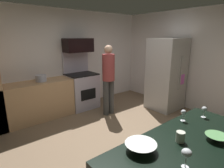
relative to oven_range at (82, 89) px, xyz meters
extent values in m
cube|color=#7E654D|center=(-0.29, -1.97, -0.52)|extent=(5.20, 4.80, 0.02)
cube|color=silver|center=(-0.29, 0.37, 0.79)|extent=(5.20, 0.12, 2.60)
cube|color=silver|center=(2.25, -1.97, 0.79)|extent=(0.12, 4.80, 2.60)
cube|color=tan|center=(-1.19, 0.01, -0.06)|extent=(2.40, 0.60, 0.90)
cube|color=#B9B0C3|center=(0.00, -0.01, -0.05)|extent=(0.76, 0.64, 0.92)
cube|color=black|center=(0.00, -0.01, 0.42)|extent=(0.76, 0.64, 0.03)
cube|color=#B9B0C3|center=(0.00, 0.28, 0.72)|extent=(0.76, 0.06, 0.56)
cube|color=black|center=(0.00, -0.34, -0.06)|extent=(0.44, 0.01, 0.28)
cube|color=black|center=(0.00, 0.09, 1.18)|extent=(0.74, 0.38, 0.35)
cube|color=beige|center=(1.74, -1.46, 0.42)|extent=(0.83, 0.76, 1.87)
cylinder|color=beige|center=(1.70, -1.86, 0.51)|extent=(0.02, 0.02, 0.84)
cylinder|color=beige|center=(1.78, -1.86, 0.51)|extent=(0.02, 0.02, 0.84)
cube|color=#EE6BDF|center=(1.89, -1.85, 0.33)|extent=(0.20, 0.01, 0.26)
cylinder|color=#424242|center=(0.19, -0.83, -0.08)|extent=(0.14, 0.14, 0.88)
cylinder|color=#424242|center=(0.36, -0.83, -0.08)|extent=(0.14, 0.14, 0.88)
cylinder|color=#A13D3D|center=(0.28, -0.83, 0.68)|extent=(0.30, 0.30, 0.63)
sphere|color=tan|center=(0.28, -0.83, 1.10)|extent=(0.20, 0.20, 0.20)
cone|color=#5E9D5A|center=(-0.56, -3.63, 0.42)|extent=(0.22, 0.22, 0.06)
cone|color=white|center=(-1.27, -3.26, 0.42)|extent=(0.29, 0.29, 0.07)
cylinder|color=silver|center=(-1.17, -3.64, 0.39)|extent=(0.06, 0.06, 0.01)
cylinder|color=silver|center=(-1.17, -3.64, 0.44)|extent=(0.01, 0.01, 0.10)
ellipsoid|color=silver|center=(-1.17, -3.64, 0.52)|extent=(0.08, 0.08, 0.07)
cylinder|color=silver|center=(-0.41, -3.18, 0.39)|extent=(0.06, 0.06, 0.01)
cylinder|color=silver|center=(-0.41, -3.18, 0.43)|extent=(0.01, 0.01, 0.08)
ellipsoid|color=silver|center=(-0.41, -3.18, 0.50)|extent=(0.06, 0.06, 0.06)
cylinder|color=silver|center=(-0.12, -3.30, 0.39)|extent=(0.06, 0.06, 0.01)
cylinder|color=silver|center=(-0.12, -3.30, 0.43)|extent=(0.01, 0.01, 0.08)
ellipsoid|color=silver|center=(-0.12, -3.30, 0.50)|extent=(0.06, 0.06, 0.06)
cylinder|color=silver|center=(-0.86, -3.41, 0.44)|extent=(0.09, 0.09, 0.11)
cylinder|color=#B2B4C9|center=(-1.06, 0.01, 0.46)|extent=(0.24, 0.24, 0.15)
camera|label=1|loc=(-2.40, -4.22, 1.40)|focal=29.27mm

